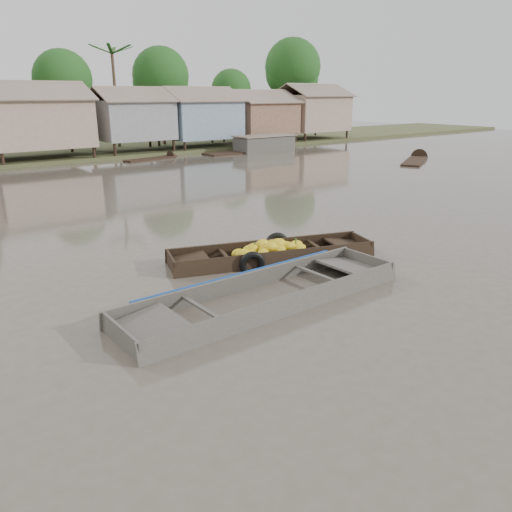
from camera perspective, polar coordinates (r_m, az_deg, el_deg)
ground at (r=11.56m, az=4.49°, el=-5.33°), size 120.00×120.00×0.00m
riverbank at (r=41.01m, az=-23.99°, el=14.53°), size 120.00×12.47×10.22m
banana_boat at (r=14.39m, az=1.54°, el=0.28°), size 6.12×3.26×0.85m
viewer_boat at (r=11.58m, az=1.08°, el=-4.95°), size 7.21×1.93×0.58m
distant_boats at (r=39.23m, az=-2.08°, el=11.81°), size 46.15×15.03×1.38m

